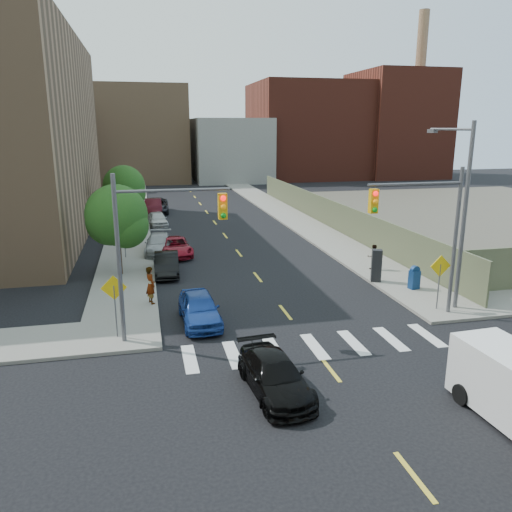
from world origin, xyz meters
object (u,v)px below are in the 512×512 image
black_sedan (275,376)px  pedestrian_west (151,285)px  parked_car_silver (159,244)px  parked_car_blue (199,308)px  parked_car_red (175,247)px  parked_car_grey (156,206)px  mailbox (414,278)px  payphone (376,266)px  pedestrian_east (373,257)px  parked_car_maroon (153,207)px  parked_car_white (158,219)px  parked_car_black (167,264)px

black_sedan → pedestrian_west: pedestrian_west is taller
parked_car_silver → pedestrian_west: 10.81m
parked_car_blue → parked_car_red: 12.77m
parked_car_grey → black_sedan: 37.99m
mailbox → payphone: payphone is taller
parked_car_silver → payphone: (11.80, -9.86, 0.39)m
black_sedan → mailbox: mailbox is taller
black_sedan → parked_car_blue: bearing=99.6°
parked_car_silver → pedestrian_east: 14.78m
parked_car_blue → parked_car_maroon: parked_car_maroon is taller
parked_car_red → parked_car_white: 10.99m
parked_car_red → pedestrian_west: (-1.84, -10.00, 0.47)m
parked_car_grey → pedestrian_west: size_ratio=2.87×
parked_car_black → pedestrian_west: (-1.04, -5.39, 0.43)m
parked_car_black → mailbox: (12.98, -6.18, 0.11)m
parked_car_silver → parked_car_red: bearing=-32.4°
parked_car_silver → black_sedan: 20.50m
parked_car_black → black_sedan: parked_car_black is taller
parked_car_silver → parked_car_white: size_ratio=1.23×
parked_car_grey → pedestrian_west: pedestrian_west is taller
parked_car_black → parked_car_maroon: bearing=92.9°
parked_car_grey → payphone: payphone is taller
parked_car_grey → parked_car_black: bearing=-88.4°
payphone → parked_car_blue: bearing=-141.6°
parked_car_blue → payphone: 11.13m
parked_car_silver → pedestrian_east: bearing=-26.1°
pedestrian_east → black_sedan: bearing=62.5°
parked_car_red → pedestrian_west: size_ratio=2.37×
parked_car_red → payphone: bearing=-44.9°
parked_car_maroon → pedestrian_west: pedestrian_west is taller
parked_car_white → parked_car_black: bearing=-95.7°
black_sedan → pedestrian_east: (9.69, 12.79, 0.30)m
parked_car_silver → parked_car_maroon: 16.60m
parked_car_white → parked_car_maroon: (-0.23, 6.41, 0.14)m
parked_car_white → parked_car_maroon: 6.42m
pedestrian_east → parked_car_silver: bearing=-20.7°
parked_car_black → parked_car_maroon: size_ratio=0.84×
black_sedan → pedestrian_west: size_ratio=2.26×
parked_car_grey → mailbox: 31.92m
parked_car_silver → pedestrian_west: bearing=-90.0°
parked_car_red → parked_car_grey: 18.42m
parked_car_silver → mailbox: 17.57m
parked_car_grey → pedestrian_west: bearing=-90.4°
parked_car_grey → mailbox: bearing=-64.3°
parked_car_black → parked_car_silver: bearing=94.8°
parked_car_silver → pedestrian_east: pedestrian_east is taller
parked_car_blue → parked_car_white: 23.75m
payphone → parked_car_maroon: bearing=133.1°
parked_car_silver → mailbox: mailbox is taller
parked_car_black → parked_car_white: 15.57m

